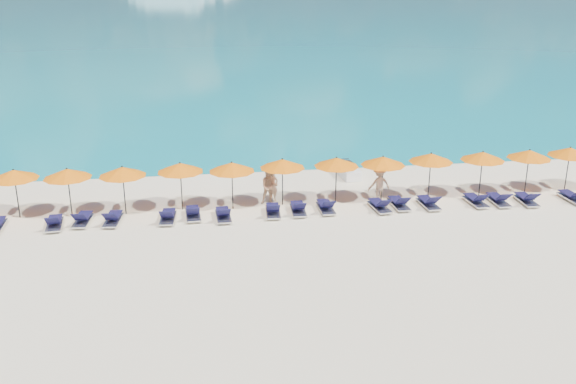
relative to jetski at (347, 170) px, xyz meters
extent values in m
plane|color=beige|center=(-4.02, -8.57, -0.33)|extent=(1400.00, 1400.00, 0.00)
ellipsoid|color=black|center=(-154.02, 551.43, -35.33)|extent=(162.00, 126.00, 85.50)
cube|color=white|center=(0.00, 0.02, -0.05)|extent=(1.06, 2.32, 0.52)
cube|color=black|center=(0.02, -0.16, 0.33)|extent=(0.56, 0.98, 0.33)
cylinder|color=black|center=(-0.06, 0.58, 0.47)|extent=(0.52, 0.11, 0.06)
imported|color=#DCAE84|center=(-4.41, -3.36, 0.42)|extent=(0.66, 0.59, 1.51)
imported|color=#DCAE84|center=(-4.62, -3.65, 0.52)|extent=(0.83, 0.48, 1.70)
imported|color=#DCAE84|center=(0.57, -4.03, 0.52)|extent=(1.17, 0.67, 1.71)
cylinder|color=black|center=(-15.85, -3.88, 0.77)|extent=(0.05, 0.05, 2.20)
cone|color=orange|center=(-15.85, -3.88, 1.69)|extent=(2.10, 2.10, 0.42)
sphere|color=black|center=(-15.85, -3.88, 1.91)|extent=(0.08, 0.08, 0.08)
cylinder|color=black|center=(-13.57, -4.05, 0.77)|extent=(0.05, 0.05, 2.20)
cone|color=orange|center=(-13.57, -4.05, 1.69)|extent=(2.10, 2.10, 0.42)
sphere|color=black|center=(-13.57, -4.05, 1.91)|extent=(0.08, 0.08, 0.08)
cylinder|color=black|center=(-11.21, -4.09, 0.77)|extent=(0.05, 0.05, 2.20)
cone|color=orange|center=(-11.21, -4.09, 1.69)|extent=(2.10, 2.10, 0.42)
sphere|color=black|center=(-11.21, -4.09, 1.91)|extent=(0.08, 0.08, 0.08)
cylinder|color=black|center=(-8.69, -3.85, 0.77)|extent=(0.05, 0.05, 2.20)
cone|color=orange|center=(-8.69, -3.85, 1.69)|extent=(2.10, 2.10, 0.42)
sphere|color=black|center=(-8.69, -3.85, 1.91)|extent=(0.08, 0.08, 0.08)
cylinder|color=black|center=(-6.38, -4.11, 0.77)|extent=(0.05, 0.05, 2.20)
cone|color=orange|center=(-6.38, -4.11, 1.69)|extent=(2.10, 2.10, 0.42)
sphere|color=black|center=(-6.38, -4.11, 1.91)|extent=(0.08, 0.08, 0.08)
cylinder|color=black|center=(-4.04, -3.89, 0.77)|extent=(0.05, 0.05, 2.20)
cone|color=orange|center=(-4.04, -3.89, 1.69)|extent=(2.10, 2.10, 0.42)
sphere|color=black|center=(-4.04, -3.89, 1.91)|extent=(0.08, 0.08, 0.08)
cylinder|color=black|center=(-1.51, -4.00, 0.77)|extent=(0.05, 0.05, 2.20)
cone|color=orange|center=(-1.51, -4.00, 1.69)|extent=(2.10, 2.10, 0.42)
sphere|color=black|center=(-1.51, -4.00, 1.91)|extent=(0.08, 0.08, 0.08)
cylinder|color=black|center=(0.68, -4.13, 0.77)|extent=(0.05, 0.05, 2.20)
cone|color=orange|center=(0.68, -4.13, 1.69)|extent=(2.10, 2.10, 0.42)
sphere|color=black|center=(0.68, -4.13, 1.91)|extent=(0.08, 0.08, 0.08)
cylinder|color=black|center=(3.09, -3.92, 0.77)|extent=(0.05, 0.05, 2.20)
cone|color=orange|center=(3.09, -3.92, 1.69)|extent=(2.10, 2.10, 0.42)
sphere|color=black|center=(3.09, -3.92, 1.91)|extent=(0.08, 0.08, 0.08)
cylinder|color=black|center=(5.64, -4.01, 0.77)|extent=(0.05, 0.05, 2.20)
cone|color=orange|center=(5.64, -4.01, 1.69)|extent=(2.10, 2.10, 0.42)
sphere|color=black|center=(5.64, -4.01, 1.91)|extent=(0.08, 0.08, 0.08)
cylinder|color=black|center=(8.02, -4.02, 0.77)|extent=(0.05, 0.05, 2.20)
cone|color=orange|center=(8.02, -4.02, 1.69)|extent=(2.10, 2.10, 0.42)
sphere|color=black|center=(8.02, -4.02, 1.91)|extent=(0.08, 0.08, 0.08)
cylinder|color=black|center=(10.22, -3.88, 0.77)|extent=(0.05, 0.05, 2.20)
cone|color=orange|center=(10.22, -3.88, 1.69)|extent=(2.10, 2.10, 0.42)
sphere|color=black|center=(10.22, -3.88, 1.91)|extent=(0.08, 0.08, 0.08)
cube|color=silver|center=(-14.08, -5.33, -0.19)|extent=(0.78, 1.75, 0.06)
cube|color=#121039|center=(-14.10, -5.08, -0.03)|extent=(0.65, 1.15, 0.04)
cube|color=#121039|center=(-14.03, -5.88, 0.22)|extent=(0.60, 0.59, 0.43)
cube|color=silver|center=(-12.95, -5.04, -0.19)|extent=(0.76, 1.74, 0.06)
cube|color=#121039|center=(-12.93, -4.80, -0.03)|extent=(0.64, 1.14, 0.04)
cube|color=#121039|center=(-12.99, -5.59, 0.22)|extent=(0.59, 0.58, 0.43)
cube|color=silver|center=(-11.66, -5.17, -0.19)|extent=(0.78, 1.75, 0.06)
cube|color=#121039|center=(-11.63, -4.93, -0.03)|extent=(0.65, 1.15, 0.04)
cube|color=#121039|center=(-11.71, -5.72, 0.22)|extent=(0.60, 0.59, 0.43)
cube|color=silver|center=(-9.30, -5.26, -0.19)|extent=(0.73, 1.74, 0.06)
cube|color=#121039|center=(-9.28, -5.01, -0.03)|extent=(0.62, 1.13, 0.04)
cube|color=#121039|center=(-9.34, -5.81, 0.22)|extent=(0.58, 0.57, 0.43)
cube|color=silver|center=(-8.21, -5.02, -0.19)|extent=(0.70, 1.73, 0.06)
cube|color=#121039|center=(-8.22, -4.77, -0.03)|extent=(0.60, 1.12, 0.04)
cube|color=#121039|center=(-8.18, -5.57, 0.22)|extent=(0.57, 0.56, 0.43)
cube|color=silver|center=(-6.88, -5.38, -0.19)|extent=(0.68, 1.72, 0.06)
cube|color=#121039|center=(-6.89, -5.13, -0.03)|extent=(0.59, 1.12, 0.04)
cube|color=#121039|center=(-6.86, -5.93, 0.22)|extent=(0.57, 0.56, 0.43)
cube|color=silver|center=(-4.64, -5.18, -0.19)|extent=(0.74, 1.74, 0.06)
cube|color=#121039|center=(-4.63, -4.93, -0.03)|extent=(0.63, 1.14, 0.04)
cube|color=#121039|center=(-4.68, -5.73, 0.22)|extent=(0.59, 0.57, 0.43)
cube|color=silver|center=(-3.48, -5.09, -0.19)|extent=(0.70, 1.73, 0.06)
cube|color=#121039|center=(-3.47, -4.84, -0.03)|extent=(0.60, 1.12, 0.04)
cube|color=#121039|center=(-3.51, -5.64, 0.22)|extent=(0.57, 0.56, 0.43)
cube|color=silver|center=(-2.19, -5.03, -0.19)|extent=(0.64, 1.71, 0.06)
cube|color=#121039|center=(-2.20, -4.78, -0.03)|extent=(0.56, 1.11, 0.04)
cube|color=#121039|center=(-2.19, -5.58, 0.22)|extent=(0.56, 0.54, 0.43)
cube|color=silver|center=(0.28, -5.24, -0.19)|extent=(0.79, 1.76, 0.06)
cube|color=#121039|center=(0.25, -4.99, -0.03)|extent=(0.66, 1.15, 0.04)
cube|color=#121039|center=(0.34, -5.79, 0.22)|extent=(0.60, 0.59, 0.43)
cube|color=silver|center=(1.26, -5.05, -0.19)|extent=(0.68, 1.72, 0.06)
cube|color=#121039|center=(1.25, -4.80, -0.03)|extent=(0.59, 1.12, 0.04)
cube|color=#121039|center=(1.28, -5.60, 0.22)|extent=(0.57, 0.56, 0.43)
cube|color=silver|center=(2.64, -5.17, -0.19)|extent=(0.70, 1.73, 0.06)
cube|color=#121039|center=(2.63, -4.92, -0.03)|extent=(0.60, 1.12, 0.04)
cube|color=#121039|center=(2.67, -5.72, 0.22)|extent=(0.57, 0.56, 0.43)
cube|color=silver|center=(4.95, -5.19, -0.19)|extent=(0.70, 1.73, 0.06)
cube|color=#121039|center=(4.94, -4.94, -0.03)|extent=(0.60, 1.13, 0.04)
cube|color=#121039|center=(4.98, -5.74, 0.22)|extent=(0.58, 0.56, 0.43)
cube|color=silver|center=(6.04, -5.25, -0.19)|extent=(0.64, 1.71, 0.06)
cube|color=#121039|center=(6.04, -5.00, -0.03)|extent=(0.56, 1.11, 0.04)
cube|color=#121039|center=(6.03, -5.80, 0.22)|extent=(0.56, 0.54, 0.43)
cube|color=silver|center=(7.38, -5.39, -0.19)|extent=(0.70, 1.73, 0.06)
cube|color=#121039|center=(7.40, -5.14, -0.03)|extent=(0.60, 1.13, 0.04)
cube|color=#121039|center=(7.36, -5.94, 0.22)|extent=(0.58, 0.56, 0.43)
cube|color=silver|center=(9.72, -5.35, -0.19)|extent=(0.67, 1.72, 0.06)
cube|color=#121039|center=(9.72, -5.10, -0.03)|extent=(0.58, 1.12, 0.04)
camera|label=1|loc=(-7.83, -31.95, 10.03)|focal=40.00mm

